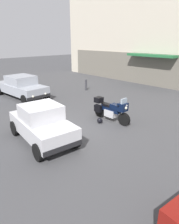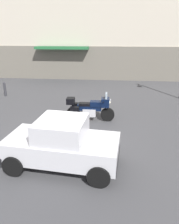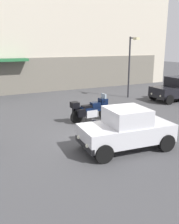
{
  "view_description": "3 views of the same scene",
  "coord_description": "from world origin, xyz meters",
  "px_view_note": "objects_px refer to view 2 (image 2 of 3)",
  "views": [
    {
      "loc": [
        7.11,
        -5.27,
        3.98
      ],
      "look_at": [
        0.91,
        0.46,
        0.92
      ],
      "focal_mm": 32.17,
      "sensor_mm": 36.0,
      "label": 1
    },
    {
      "loc": [
        1.71,
        -7.23,
        3.97
      ],
      "look_at": [
        0.91,
        0.69,
        0.96
      ],
      "focal_mm": 34.33,
      "sensor_mm": 36.0,
      "label": 2
    },
    {
      "loc": [
        -4.89,
        -8.69,
        3.74
      ],
      "look_at": [
        -0.08,
        0.58,
        0.95
      ],
      "focal_mm": 40.01,
      "sensor_mm": 36.0,
      "label": 3
    }
  ],
  "objects_px": {
    "bollard_curbside": "(5,89)",
    "car_compact_side": "(62,144)",
    "motorcycle": "(89,108)",
    "helmet": "(84,123)"
  },
  "relations": [
    {
      "from": "motorcycle",
      "to": "helmet",
      "type": "height_order",
      "value": "motorcycle"
    },
    {
      "from": "motorcycle",
      "to": "car_compact_side",
      "type": "height_order",
      "value": "car_compact_side"
    },
    {
      "from": "car_compact_side",
      "to": "helmet",
      "type": "bearing_deg",
      "value": -90.14
    },
    {
      "from": "motorcycle",
      "to": "car_compact_side",
      "type": "bearing_deg",
      "value": -97.95
    },
    {
      "from": "bollard_curbside",
      "to": "car_compact_side",
      "type": "bearing_deg",
      "value": -53.25
    },
    {
      "from": "helmet",
      "to": "bollard_curbside",
      "type": "xyz_separation_m",
      "value": [
        -5.71,
        4.18,
        0.35
      ]
    },
    {
      "from": "helmet",
      "to": "car_compact_side",
      "type": "distance_m",
      "value": 3.14
    },
    {
      "from": "helmet",
      "to": "car_compact_side",
      "type": "xyz_separation_m",
      "value": [
        -0.3,
        -3.06,
        0.63
      ]
    },
    {
      "from": "motorcycle",
      "to": "car_compact_side",
      "type": "distance_m",
      "value": 3.74
    },
    {
      "from": "helmet",
      "to": "bollard_curbside",
      "type": "distance_m",
      "value": 7.08
    }
  ]
}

